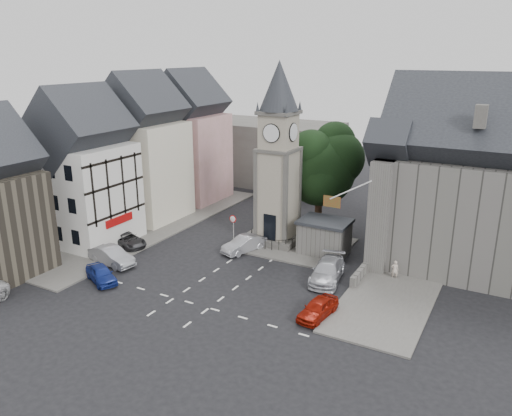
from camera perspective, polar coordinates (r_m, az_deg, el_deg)
The scene contains 23 objects.
ground at distance 39.97m, azimuth -2.75°, elevation -7.54°, with size 120.00×120.00×0.00m, color black.
pavement_west at distance 51.34m, azimuth -11.18°, elevation -2.02°, with size 6.00×30.00×0.14m, color #595651.
pavement_east at distance 42.86m, azimuth 17.03°, elevation -6.45°, with size 6.00×26.00×0.14m, color #595651.
central_island at distance 45.79m, azimuth 4.11°, elevation -4.12°, with size 10.00×8.00×0.16m, color #595651.
road_markings at distance 35.91m, azimuth -7.42°, elevation -10.71°, with size 20.00×8.00×0.01m, color silver.
clock_tower at distance 44.12m, azimuth 2.56°, elevation 5.98°, with size 4.86×4.86×16.25m.
stone_shelter at distance 43.66m, azimuth 7.81°, elevation -3.28°, with size 4.30×3.30×3.08m.
town_tree at distance 48.06m, azimuth 7.36°, elevation 5.40°, with size 7.20×7.20×10.80m.
warning_sign_post at distance 45.07m, azimuth -2.65°, elevation -1.82°, with size 0.70×0.19×2.85m.
terrace_pink at distance 59.12m, azimuth -7.59°, elevation 7.24°, with size 8.10×7.60×12.80m.
terrace_cream at distance 53.01m, azimuth -12.72°, elevation 5.80°, with size 8.10×7.60×12.80m.
terrace_tudor at distance 47.56m, azimuth -19.02°, elevation 3.49°, with size 8.10×7.60×12.00m.
backdrop_west at distance 67.76m, azimuth 0.94°, elevation 6.46°, with size 20.00×10.00×8.00m, color #4C4944.
east_building at distance 43.26m, azimuth 23.25°, elevation 1.81°, with size 14.40×11.40×12.60m.
east_boundary_wall at distance 45.07m, azimuth 14.15°, elevation -4.49°, with size 0.40×16.00×0.90m, color #605E58.
flagpole at distance 37.84m, azimuth 10.73°, elevation 2.02°, with size 3.68×0.10×2.74m.
car_west_blue at distance 40.21m, azimuth -17.28°, elevation -7.21°, with size 1.51×3.74×1.28m, color navy.
car_west_silver at distance 43.05m, azimuth -16.16°, elevation -5.29°, with size 1.56×4.49×1.48m, color #96989E.
car_west_grey at distance 46.72m, azimuth -14.55°, elevation -3.52°, with size 2.03×4.40×1.22m, color #272729.
car_island_silver at distance 43.96m, azimuth -1.37°, elevation -4.15°, with size 1.48×4.26×1.40m, color #A0A1A9.
car_island_east at distance 39.02m, azimuth 8.16°, elevation -7.12°, with size 2.13×5.25×1.52m, color #B3B5BC.
car_east_red at distance 33.88m, azimuth 7.08°, elevation -11.31°, with size 1.50×3.74×1.27m, color #931508.
pedestrian at distance 40.23m, azimuth 15.58°, elevation -6.82°, with size 0.56×0.37×1.54m, color beige.
Camera 1 is at (19.15, -30.80, 16.81)m, focal length 35.00 mm.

